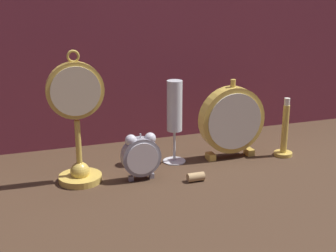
% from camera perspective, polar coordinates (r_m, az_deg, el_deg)
% --- Properties ---
extents(ground_plane, '(4.00, 4.00, 0.00)m').
position_cam_1_polar(ground_plane, '(1.18, 1.27, -6.44)').
color(ground_plane, '#422D1E').
extents(fabric_backdrop_drape, '(1.57, 0.01, 0.60)m').
position_cam_1_polar(fabric_backdrop_drape, '(1.40, -3.31, 10.22)').
color(fabric_backdrop_drape, brown).
rests_on(fabric_backdrop_drape, ground_plane).
extents(pocket_watch_on_stand, '(0.14, 0.11, 0.32)m').
position_cam_1_polar(pocket_watch_on_stand, '(1.13, -10.98, -0.29)').
color(pocket_watch_on_stand, gold).
rests_on(pocket_watch_on_stand, ground_plane).
extents(alarm_clock_twin_bell, '(0.10, 0.03, 0.12)m').
position_cam_1_polar(alarm_clock_twin_bell, '(1.15, -3.32, -3.48)').
color(alarm_clock_twin_bell, gray).
rests_on(alarm_clock_twin_bell, ground_plane).
extents(mantel_clock_silver, '(0.18, 0.04, 0.22)m').
position_cam_1_polar(mantel_clock_silver, '(1.29, 7.78, 0.70)').
color(mantel_clock_silver, gold).
rests_on(mantel_clock_silver, ground_plane).
extents(champagne_flute, '(0.06, 0.06, 0.23)m').
position_cam_1_polar(champagne_flute, '(1.24, 0.80, 1.66)').
color(champagne_flute, silver).
rests_on(champagne_flute, ground_plane).
extents(brass_candlestick, '(0.05, 0.05, 0.17)m').
position_cam_1_polar(brass_candlestick, '(1.35, 14.01, -1.19)').
color(brass_candlestick, gold).
rests_on(brass_candlestick, ground_plane).
extents(wine_cork, '(0.04, 0.02, 0.02)m').
position_cam_1_polar(wine_cork, '(1.16, 3.40, -6.22)').
color(wine_cork, tan).
rests_on(wine_cork, ground_plane).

